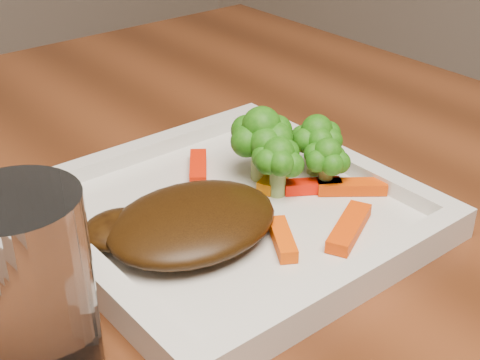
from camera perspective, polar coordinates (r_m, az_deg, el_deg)
plate at (r=0.54m, az=-0.83°, el=-3.20°), size 0.27×0.27×0.01m
steak at (r=0.50m, az=-4.09°, el=-3.58°), size 0.14×0.11×0.03m
broccoli_0 at (r=0.57m, az=1.83°, el=3.27°), size 0.07×0.07×0.07m
broccoli_1 at (r=0.58m, az=6.54°, el=3.49°), size 0.06×0.06×0.06m
broccoli_2 at (r=0.56m, az=7.45°, el=1.90°), size 0.05×0.05×0.06m
broccoli_3 at (r=0.54m, az=3.28°, el=1.57°), size 0.06×0.06×0.06m
carrot_0 at (r=0.51m, az=9.29°, el=-4.03°), size 0.07×0.04×0.01m
carrot_1 at (r=0.57m, az=9.52°, el=-0.58°), size 0.05×0.05×0.01m
carrot_2 at (r=0.49m, az=3.66°, el=-5.04°), size 0.04×0.05×0.01m
carrot_4 at (r=0.59m, az=-3.59°, el=1.07°), size 0.04×0.05×0.01m
carrot_5 at (r=0.56m, az=6.22°, el=-0.52°), size 0.05×0.04×0.01m
carrot_6 at (r=0.57m, az=3.07°, el=0.23°), size 0.05×0.03×0.01m
drinking_glass at (r=0.39m, az=-17.57°, el=-8.96°), size 0.08×0.08×0.12m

